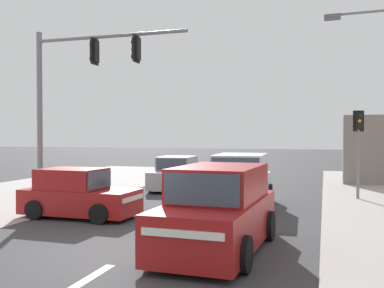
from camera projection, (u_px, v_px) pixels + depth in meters
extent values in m
plane|color=#3A3A3D|center=(128.00, 255.00, 9.72)|extent=(140.00, 140.00, 0.00)
cube|color=silver|center=(79.00, 284.00, 7.81)|extent=(0.20, 2.40, 0.01)
cube|color=silver|center=(173.00, 227.00, 12.60)|extent=(0.20, 2.40, 0.01)
cube|color=silver|center=(215.00, 201.00, 17.39)|extent=(0.20, 2.40, 0.01)
cylinder|color=slate|center=(371.00, 12.00, 15.61)|extent=(2.60, 0.29, 0.09)
cube|color=#595B60|center=(332.00, 17.00, 16.08)|extent=(0.58, 0.32, 0.18)
cylinder|color=slate|center=(40.00, 123.00, 14.98)|extent=(0.18, 0.18, 6.00)
cylinder|color=slate|center=(109.00, 36.00, 14.13)|extent=(5.20, 0.21, 0.11)
cube|color=black|center=(95.00, 52.00, 14.29)|extent=(0.21, 0.26, 0.68)
cube|color=black|center=(95.00, 52.00, 14.29)|extent=(0.05, 0.44, 0.84)
sphere|color=black|center=(91.00, 45.00, 14.33)|extent=(0.13, 0.13, 0.13)
sphere|color=orange|center=(91.00, 52.00, 14.33)|extent=(0.13, 0.13, 0.13)
sphere|color=black|center=(91.00, 59.00, 14.34)|extent=(0.13, 0.13, 0.13)
cube|color=black|center=(136.00, 49.00, 13.85)|extent=(0.21, 0.26, 0.68)
cube|color=black|center=(136.00, 49.00, 13.85)|extent=(0.05, 0.44, 0.84)
sphere|color=black|center=(133.00, 42.00, 13.88)|extent=(0.13, 0.13, 0.13)
sphere|color=orange|center=(133.00, 49.00, 13.89)|extent=(0.13, 0.13, 0.13)
sphere|color=black|center=(133.00, 56.00, 13.89)|extent=(0.13, 0.13, 0.13)
cylinder|color=slate|center=(358.00, 164.00, 17.97)|extent=(0.12, 0.12, 2.80)
cube|color=black|center=(358.00, 121.00, 17.93)|extent=(0.31, 0.27, 0.68)
cube|color=black|center=(358.00, 121.00, 17.93)|extent=(0.43, 0.16, 0.84)
sphere|color=black|center=(360.00, 115.00, 17.81)|extent=(0.13, 0.13, 0.13)
sphere|color=orange|center=(360.00, 121.00, 17.81)|extent=(0.13, 0.13, 0.13)
sphere|color=black|center=(360.00, 126.00, 17.82)|extent=(0.13, 0.13, 0.13)
cube|color=silver|center=(240.00, 190.00, 15.93)|extent=(2.03, 4.57, 1.00)
cube|color=silver|center=(241.00, 165.00, 16.10)|extent=(1.83, 2.77, 0.76)
cube|color=#384756|center=(235.00, 168.00, 14.78)|extent=(1.58, 0.13, 0.65)
cube|color=#384756|center=(246.00, 162.00, 17.43)|extent=(1.55, 0.13, 0.61)
cube|color=white|center=(230.00, 191.00, 13.72)|extent=(1.56, 0.11, 0.14)
cylinder|color=black|center=(262.00, 205.00, 14.36)|extent=(0.25, 0.73, 0.72)
cylinder|color=black|center=(206.00, 202.00, 14.81)|extent=(0.25, 0.73, 0.72)
cylinder|color=black|center=(269.00, 193.00, 17.07)|extent=(0.25, 0.73, 0.72)
cylinder|color=black|center=(221.00, 192.00, 17.51)|extent=(0.25, 0.73, 0.72)
cube|color=#A3A8AD|center=(177.00, 178.00, 21.23)|extent=(1.86, 4.26, 0.80)
cube|color=#A3A8AD|center=(177.00, 163.00, 21.17)|extent=(1.63, 1.96, 0.62)
cube|color=#384756|center=(183.00, 162.00, 22.11)|extent=(1.44, 0.12, 0.53)
cube|color=#384756|center=(171.00, 164.00, 20.23)|extent=(1.41, 0.11, 0.50)
cube|color=white|center=(189.00, 171.00, 23.28)|extent=(1.45, 0.10, 0.14)
cylinder|color=black|center=(168.00, 179.00, 22.71)|extent=(0.21, 0.65, 0.64)
cylinder|color=black|center=(201.00, 180.00, 22.29)|extent=(0.21, 0.65, 0.64)
cylinder|color=black|center=(151.00, 185.00, 20.19)|extent=(0.21, 0.65, 0.64)
cylinder|color=black|center=(188.00, 186.00, 19.77)|extent=(0.21, 0.65, 0.64)
cube|color=maroon|center=(217.00, 223.00, 10.03)|extent=(2.05, 4.58, 1.00)
cube|color=maroon|center=(220.00, 183.00, 10.20)|extent=(1.85, 2.78, 0.76)
cube|color=#384756|center=(201.00, 190.00, 8.91)|extent=(1.58, 0.14, 0.65)
cube|color=#384756|center=(234.00, 177.00, 11.49)|extent=(1.55, 0.13, 0.61)
cube|color=white|center=(182.00, 234.00, 7.88)|extent=(1.56, 0.11, 0.14)
cylinder|color=black|center=(244.00, 254.00, 8.42)|extent=(0.25, 0.73, 0.72)
cylinder|color=black|center=(154.00, 246.00, 9.02)|extent=(0.25, 0.73, 0.72)
cylinder|color=black|center=(269.00, 226.00, 11.05)|extent=(0.25, 0.73, 0.72)
cylinder|color=black|center=(198.00, 221.00, 11.66)|extent=(0.25, 0.73, 0.72)
cube|color=maroon|center=(81.00, 201.00, 14.09)|extent=(3.65, 1.71, 0.76)
cube|color=maroon|center=(72.00, 179.00, 14.17)|extent=(1.94, 1.54, 0.64)
cube|color=#384756|center=(99.00, 180.00, 13.87)|extent=(0.10, 1.36, 0.54)
cube|color=#384756|center=(46.00, 178.00, 14.48)|extent=(0.10, 1.33, 0.51)
cube|color=white|center=(133.00, 198.00, 13.52)|extent=(0.08, 1.36, 0.14)
cylinder|color=black|center=(124.00, 206.00, 14.51)|extent=(0.61, 0.20, 0.60)
cylinder|color=black|center=(99.00, 214.00, 12.99)|extent=(0.61, 0.20, 0.60)
cylinder|color=black|center=(65.00, 202.00, 15.21)|extent=(0.61, 0.20, 0.60)
cylinder|color=black|center=(34.00, 210.00, 13.69)|extent=(0.61, 0.20, 0.60)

